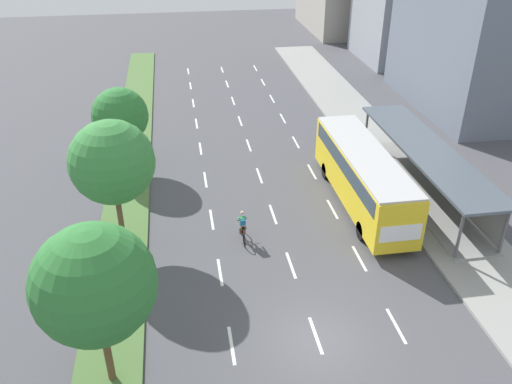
% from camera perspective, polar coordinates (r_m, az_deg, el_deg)
% --- Properties ---
extents(ground_plane, '(140.00, 140.00, 0.00)m').
position_cam_1_polar(ground_plane, '(22.38, 6.72, -15.78)').
color(ground_plane, '#4C4C51').
extents(median_strip, '(2.60, 52.00, 0.12)m').
position_cam_1_polar(median_strip, '(38.55, -13.27, 4.59)').
color(median_strip, '#4C7038').
rests_on(median_strip, ground).
extents(sidewalk_right, '(4.50, 52.00, 0.15)m').
position_cam_1_polar(sidewalk_right, '(40.93, 12.08, 6.26)').
color(sidewalk_right, gray).
rests_on(sidewalk_right, ground).
extents(lane_divider_left, '(0.14, 45.05, 0.01)m').
position_cam_1_polar(lane_divider_left, '(35.76, -5.80, 3.14)').
color(lane_divider_left, white).
rests_on(lane_divider_left, ground).
extents(lane_divider_center, '(0.14, 45.05, 0.01)m').
position_cam_1_polar(lane_divider_center, '(36.07, -0.24, 3.55)').
color(lane_divider_center, white).
rests_on(lane_divider_center, ground).
extents(lane_divider_right, '(0.14, 45.05, 0.01)m').
position_cam_1_polar(lane_divider_right, '(36.72, 5.17, 3.91)').
color(lane_divider_right, white).
rests_on(lane_divider_right, ground).
extents(bus_shelter, '(2.90, 14.25, 2.86)m').
position_cam_1_polar(bus_shelter, '(32.76, 18.22, 2.75)').
color(bus_shelter, gray).
rests_on(bus_shelter, sidewalk_right).
extents(bus, '(2.54, 11.29, 3.37)m').
position_cam_1_polar(bus, '(30.52, 11.53, 2.11)').
color(bus, yellow).
rests_on(bus, ground).
extents(cyclist, '(0.46, 1.82, 1.71)m').
position_cam_1_polar(cyclist, '(27.33, -1.45, -3.86)').
color(cyclist, black).
rests_on(cyclist, ground).
extents(median_tree_nearest, '(4.21, 4.21, 6.58)m').
position_cam_1_polar(median_tree_nearest, '(18.49, -17.15, -9.56)').
color(median_tree_nearest, brown).
rests_on(median_tree_nearest, median_strip).
extents(median_tree_second, '(4.10, 4.10, 6.74)m').
position_cam_1_polar(median_tree_second, '(25.81, -15.37, 3.13)').
color(median_tree_second, brown).
rests_on(median_tree_second, median_strip).
extents(median_tree_third, '(3.54, 3.54, 5.43)m').
position_cam_1_polar(median_tree_third, '(34.29, -14.55, 8.02)').
color(median_tree_third, brown).
rests_on(median_tree_third, median_strip).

